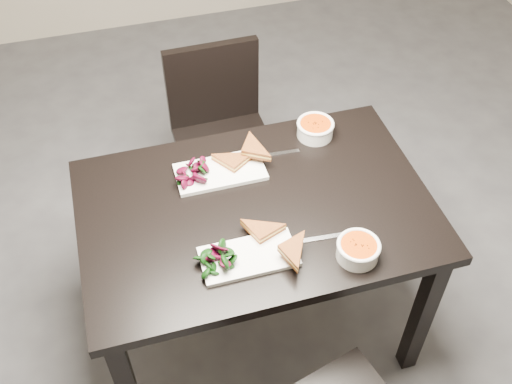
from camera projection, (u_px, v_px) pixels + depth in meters
ground at (264, 311)px, 2.64m from camera, size 5.00×5.00×0.00m
table at (256, 225)px, 2.13m from camera, size 1.20×0.80×0.75m
chair_far at (221, 128)px, 2.75m from camera, size 0.43×0.43×0.85m
plate_near at (249, 257)px, 1.90m from camera, size 0.30×0.15×0.02m
sandwich_near at (267, 242)px, 1.90m from camera, size 0.18×0.16×0.05m
salad_near at (217, 258)px, 1.86m from camera, size 0.10×0.09×0.04m
soup_bowl_near at (358, 249)px, 1.89m from camera, size 0.14×0.14×0.06m
cutlery_near at (318, 238)px, 1.96m from camera, size 0.18×0.03×0.00m
plate_far at (220, 172)px, 2.16m from camera, size 0.32×0.16×0.02m
sandwich_far at (239, 164)px, 2.14m from camera, size 0.20×0.19×0.05m
salad_far at (192, 171)px, 2.12m from camera, size 0.10×0.09×0.04m
soup_bowl_far at (315, 128)px, 2.28m from camera, size 0.14×0.14×0.06m
cutlery_far at (276, 154)px, 2.24m from camera, size 0.18×0.03×0.00m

